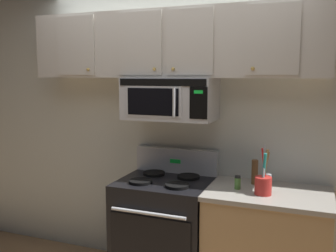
{
  "coord_description": "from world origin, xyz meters",
  "views": [
    {
      "loc": [
        1.13,
        -2.44,
        1.78
      ],
      "look_at": [
        0.0,
        0.49,
        1.35
      ],
      "focal_mm": 40.7,
      "sensor_mm": 36.0,
      "label": 1
    }
  ],
  "objects": [
    {
      "name": "upper_cabinets",
      "position": [
        -0.0,
        0.57,
        2.02
      ],
      "size": [
        2.5,
        0.36,
        0.55
      ],
      "color": "#BCB7AD"
    },
    {
      "name": "spice_jar",
      "position": [
        0.61,
        0.4,
        0.95
      ],
      "size": [
        0.05,
        0.05,
        0.1
      ],
      "color": "#4C7F33",
      "rests_on": "counter_segment"
    },
    {
      "name": "utensil_crock_red",
      "position": [
        0.81,
        0.34,
        0.99
      ],
      "size": [
        0.12,
        0.12,
        0.37
      ],
      "color": "red",
      "rests_on": "counter_segment"
    },
    {
      "name": "over_range_microwave",
      "position": [
        -0.0,
        0.54,
        1.58
      ],
      "size": [
        0.76,
        0.43,
        0.35
      ],
      "color": "#B7BABF"
    },
    {
      "name": "pepper_mill",
      "position": [
        0.71,
        0.59,
        1.0
      ],
      "size": [
        0.05,
        0.05,
        0.2
      ],
      "primitive_type": "cylinder",
      "color": "brown",
      "rests_on": "counter_segment"
    },
    {
      "name": "stove_range",
      "position": [
        0.0,
        0.42,
        0.47
      ],
      "size": [
        0.76,
        0.69,
        1.12
      ],
      "color": "black",
      "rests_on": "ground_plane"
    },
    {
      "name": "salt_shaker",
      "position": [
        0.83,
        0.5,
        0.96
      ],
      "size": [
        0.04,
        0.04,
        0.11
      ],
      "color": "white",
      "rests_on": "counter_segment"
    },
    {
      "name": "back_wall",
      "position": [
        0.0,
        0.79,
        1.35
      ],
      "size": [
        5.2,
        0.1,
        2.7
      ],
      "primitive_type": "cube",
      "color": "silver",
      "rests_on": "ground_plane"
    },
    {
      "name": "counter_segment",
      "position": [
        0.84,
        0.43,
        0.45
      ],
      "size": [
        0.93,
        0.65,
        0.9
      ],
      "color": "tan",
      "rests_on": "ground_plane"
    }
  ]
}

